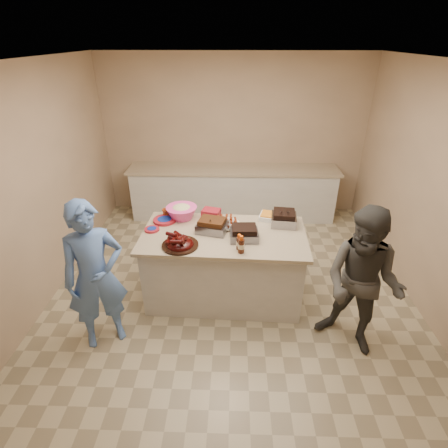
{
  "coord_description": "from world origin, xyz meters",
  "views": [
    {
      "loc": [
        0.01,
        -3.51,
        2.91
      ],
      "look_at": [
        -0.09,
        0.01,
        1.0
      ],
      "focal_mm": 28.0,
      "sensor_mm": 36.0,
      "label": 1
    }
  ],
  "objects_px": {
    "rib_platter": "(180,246)",
    "guest_gray": "(348,343)",
    "mustard_bottle": "(206,226)",
    "bbq_bottle_a": "(239,249)",
    "roasting_pan": "(283,224)",
    "coleslaw_bowl": "(182,218)",
    "guest_blue": "(108,337)",
    "plastic_cup": "(167,216)",
    "bbq_bottle_b": "(241,252)",
    "island": "(224,295)"
  },
  "relations": [
    {
      "from": "coleslaw_bowl",
      "to": "plastic_cup",
      "type": "xyz_separation_m",
      "value": [
        -0.2,
        0.05,
        0.0
      ]
    },
    {
      "from": "rib_platter",
      "to": "mustard_bottle",
      "type": "xyz_separation_m",
      "value": [
        0.24,
        0.46,
        0.0
      ]
    },
    {
      "from": "island",
      "to": "mustard_bottle",
      "type": "bearing_deg",
      "value": 143.55
    },
    {
      "from": "bbq_bottle_a",
      "to": "guest_gray",
      "type": "height_order",
      "value": "bbq_bottle_a"
    },
    {
      "from": "plastic_cup",
      "to": "guest_gray",
      "type": "distance_m",
      "value": 2.56
    },
    {
      "from": "guest_gray",
      "to": "bbq_bottle_a",
      "type": "bearing_deg",
      "value": -162.6
    },
    {
      "from": "bbq_bottle_b",
      "to": "plastic_cup",
      "type": "distance_m",
      "value": 1.23
    },
    {
      "from": "mustard_bottle",
      "to": "guest_blue",
      "type": "height_order",
      "value": "mustard_bottle"
    },
    {
      "from": "plastic_cup",
      "to": "guest_gray",
      "type": "height_order",
      "value": "plastic_cup"
    },
    {
      "from": "mustard_bottle",
      "to": "coleslaw_bowl",
      "type": "bearing_deg",
      "value": 148.24
    },
    {
      "from": "bbq_bottle_a",
      "to": "guest_blue",
      "type": "relative_size",
      "value": 0.11
    },
    {
      "from": "mustard_bottle",
      "to": "guest_blue",
      "type": "bearing_deg",
      "value": -138.05
    },
    {
      "from": "coleslaw_bowl",
      "to": "bbq_bottle_a",
      "type": "xyz_separation_m",
      "value": [
        0.71,
        -0.69,
        0.0
      ]
    },
    {
      "from": "plastic_cup",
      "to": "island",
      "type": "bearing_deg",
      "value": -29.65
    },
    {
      "from": "roasting_pan",
      "to": "bbq_bottle_a",
      "type": "height_order",
      "value": "bbq_bottle_a"
    },
    {
      "from": "bbq_bottle_a",
      "to": "plastic_cup",
      "type": "distance_m",
      "value": 1.17
    },
    {
      "from": "island",
      "to": "bbq_bottle_b",
      "type": "xyz_separation_m",
      "value": [
        0.19,
        -0.39,
        0.9
      ]
    },
    {
      "from": "rib_platter",
      "to": "guest_gray",
      "type": "xyz_separation_m",
      "value": [
        1.82,
        -0.48,
        -0.9
      ]
    },
    {
      "from": "coleslaw_bowl",
      "to": "bbq_bottle_b",
      "type": "bearing_deg",
      "value": -46.27
    },
    {
      "from": "island",
      "to": "roasting_pan",
      "type": "height_order",
      "value": "roasting_pan"
    },
    {
      "from": "island",
      "to": "plastic_cup",
      "type": "height_order",
      "value": "plastic_cup"
    },
    {
      "from": "roasting_pan",
      "to": "mustard_bottle",
      "type": "bearing_deg",
      "value": -169.34
    },
    {
      "from": "roasting_pan",
      "to": "plastic_cup",
      "type": "height_order",
      "value": "roasting_pan"
    },
    {
      "from": "island",
      "to": "roasting_pan",
      "type": "distance_m",
      "value": 1.17
    },
    {
      "from": "guest_gray",
      "to": "bbq_bottle_b",
      "type": "bearing_deg",
      "value": -160.0
    },
    {
      "from": "bbq_bottle_b",
      "to": "rib_platter",
      "type": "bearing_deg",
      "value": 170.6
    },
    {
      "from": "bbq_bottle_b",
      "to": "guest_blue",
      "type": "bearing_deg",
      "value": -166.13
    },
    {
      "from": "plastic_cup",
      "to": "guest_blue",
      "type": "relative_size",
      "value": 0.07
    },
    {
      "from": "mustard_bottle",
      "to": "plastic_cup",
      "type": "height_order",
      "value": "mustard_bottle"
    },
    {
      "from": "roasting_pan",
      "to": "coleslaw_bowl",
      "type": "height_order",
      "value": "coleslaw_bowl"
    },
    {
      "from": "bbq_bottle_a",
      "to": "mustard_bottle",
      "type": "distance_m",
      "value": 0.64
    },
    {
      "from": "mustard_bottle",
      "to": "guest_gray",
      "type": "height_order",
      "value": "mustard_bottle"
    },
    {
      "from": "bbq_bottle_a",
      "to": "guest_gray",
      "type": "distance_m",
      "value": 1.55
    },
    {
      "from": "island",
      "to": "coleslaw_bowl",
      "type": "bearing_deg",
      "value": 147.59
    },
    {
      "from": "mustard_bottle",
      "to": "bbq_bottle_a",
      "type": "bearing_deg",
      "value": -51.75
    },
    {
      "from": "island",
      "to": "rib_platter",
      "type": "xyz_separation_m",
      "value": [
        -0.47,
        -0.28,
        0.9
      ]
    },
    {
      "from": "island",
      "to": "coleslaw_bowl",
      "type": "relative_size",
      "value": 4.96
    },
    {
      "from": "guest_blue",
      "to": "plastic_cup",
      "type": "bearing_deg",
      "value": 38.59
    },
    {
      "from": "roasting_pan",
      "to": "plastic_cup",
      "type": "relative_size",
      "value": 2.74
    },
    {
      "from": "coleslaw_bowl",
      "to": "bbq_bottle_b",
      "type": "height_order",
      "value": "coleslaw_bowl"
    },
    {
      "from": "rib_platter",
      "to": "roasting_pan",
      "type": "xyz_separation_m",
      "value": [
        1.18,
        0.53,
        0.0
      ]
    },
    {
      "from": "island",
      "to": "plastic_cup",
      "type": "relative_size",
      "value": 17.71
    },
    {
      "from": "rib_platter",
      "to": "coleslaw_bowl",
      "type": "height_order",
      "value": "coleslaw_bowl"
    },
    {
      "from": "rib_platter",
      "to": "coleslaw_bowl",
      "type": "xyz_separation_m",
      "value": [
        -0.07,
        0.65,
        0.0
      ]
    },
    {
      "from": "rib_platter",
      "to": "bbq_bottle_b",
      "type": "bearing_deg",
      "value": -9.4
    },
    {
      "from": "coleslaw_bowl",
      "to": "guest_gray",
      "type": "distance_m",
      "value": 2.38
    },
    {
      "from": "coleslaw_bowl",
      "to": "guest_blue",
      "type": "distance_m",
      "value": 1.6
    },
    {
      "from": "island",
      "to": "bbq_bottle_a",
      "type": "height_order",
      "value": "bbq_bottle_a"
    },
    {
      "from": "roasting_pan",
      "to": "guest_blue",
      "type": "relative_size",
      "value": 0.18
    },
    {
      "from": "island",
      "to": "guest_blue",
      "type": "bearing_deg",
      "value": -146.75
    }
  ]
}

